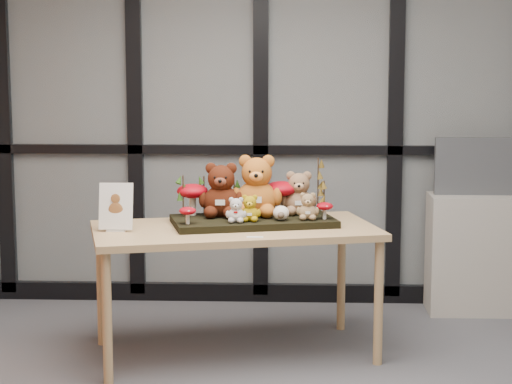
{
  "coord_description": "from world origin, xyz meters",
  "views": [
    {
      "loc": [
        -0.23,
        -3.75,
        1.67
      ],
      "look_at": [
        -0.43,
        1.27,
        0.94
      ],
      "focal_mm": 65.0,
      "sensor_mm": 36.0,
      "label": 1
    }
  ],
  "objects_px": {
    "bear_small_yellow": "(250,207)",
    "mushroom_front_left": "(188,215)",
    "display_table": "(235,239)",
    "mushroom_back_left": "(193,198)",
    "bear_tan_back": "(299,191)",
    "sign_holder": "(116,209)",
    "bear_pooh_yellow": "(257,182)",
    "diorama_tray": "(253,221)",
    "bear_beige_small": "(308,205)",
    "bear_brown_medium": "(221,187)",
    "bear_white_bow": "(236,209)",
    "mushroom_back_right": "(281,196)",
    "cabinet": "(473,254)",
    "monitor": "(476,166)",
    "mushroom_front_right": "(325,210)",
    "plush_cream_hedgehog": "(281,212)"
  },
  "relations": [
    {
      "from": "bear_pooh_yellow",
      "to": "plush_cream_hedgehog",
      "type": "relative_size",
      "value": 4.27
    },
    {
      "from": "sign_holder",
      "to": "cabinet",
      "type": "distance_m",
      "value": 2.45
    },
    {
      "from": "mushroom_front_right",
      "to": "mushroom_back_left",
      "type": "bearing_deg",
      "value": 172.26
    },
    {
      "from": "bear_brown_medium",
      "to": "sign_holder",
      "type": "xyz_separation_m",
      "value": [
        -0.55,
        -0.27,
        -0.09
      ]
    },
    {
      "from": "bear_small_yellow",
      "to": "bear_beige_small",
      "type": "bearing_deg",
      "value": -3.48
    },
    {
      "from": "display_table",
      "to": "mushroom_back_left",
      "type": "xyz_separation_m",
      "value": [
        -0.25,
        0.16,
        0.2
      ]
    },
    {
      "from": "bear_tan_back",
      "to": "mushroom_front_left",
      "type": "xyz_separation_m",
      "value": [
        -0.6,
        -0.35,
        -0.09
      ]
    },
    {
      "from": "diorama_tray",
      "to": "bear_beige_small",
      "type": "height_order",
      "value": "bear_beige_small"
    },
    {
      "from": "diorama_tray",
      "to": "mushroom_back_right",
      "type": "distance_m",
      "value": 0.25
    },
    {
      "from": "bear_white_bow",
      "to": "monitor",
      "type": "height_order",
      "value": "monitor"
    },
    {
      "from": "plush_cream_hedgehog",
      "to": "mushroom_back_left",
      "type": "bearing_deg",
      "value": 149.49
    },
    {
      "from": "mushroom_back_left",
      "to": "bear_white_bow",
      "type": "bearing_deg",
      "value": -39.99
    },
    {
      "from": "bear_pooh_yellow",
      "to": "mushroom_back_left",
      "type": "relative_size",
      "value": 1.93
    },
    {
      "from": "mushroom_front_left",
      "to": "monitor",
      "type": "xyz_separation_m",
      "value": [
        1.76,
        1.09,
        0.14
      ]
    },
    {
      "from": "bear_tan_back",
      "to": "sign_holder",
      "type": "distance_m",
      "value": 1.06
    },
    {
      "from": "mushroom_front_left",
      "to": "monitor",
      "type": "bearing_deg",
      "value": 31.93
    },
    {
      "from": "bear_tan_back",
      "to": "sign_holder",
      "type": "height_order",
      "value": "bear_tan_back"
    },
    {
      "from": "diorama_tray",
      "to": "bear_pooh_yellow",
      "type": "relative_size",
      "value": 2.34
    },
    {
      "from": "mushroom_front_right",
      "to": "sign_holder",
      "type": "height_order",
      "value": "sign_holder"
    },
    {
      "from": "sign_holder",
      "to": "display_table",
      "type": "bearing_deg",
      "value": 13.35
    },
    {
      "from": "bear_pooh_yellow",
      "to": "mushroom_back_right",
      "type": "xyz_separation_m",
      "value": [
        0.14,
        0.06,
        -0.09
      ]
    },
    {
      "from": "cabinet",
      "to": "mushroom_front_right",
      "type": "bearing_deg",
      "value": -138.54
    },
    {
      "from": "bear_beige_small",
      "to": "sign_holder",
      "type": "bearing_deg",
      "value": 175.75
    },
    {
      "from": "cabinet",
      "to": "bear_white_bow",
      "type": "bearing_deg",
      "value": -146.0
    },
    {
      "from": "display_table",
      "to": "bear_tan_back",
      "type": "xyz_separation_m",
      "value": [
        0.36,
        0.22,
        0.24
      ]
    },
    {
      "from": "bear_pooh_yellow",
      "to": "bear_tan_back",
      "type": "xyz_separation_m",
      "value": [
        0.24,
        0.06,
        -0.05
      ]
    },
    {
      "from": "mushroom_back_left",
      "to": "cabinet",
      "type": "xyz_separation_m",
      "value": [
        1.76,
        0.79,
        -0.48
      ]
    },
    {
      "from": "monitor",
      "to": "display_table",
      "type": "bearing_deg",
      "value": -147.3
    },
    {
      "from": "bear_beige_small",
      "to": "mushroom_front_left",
      "type": "xyz_separation_m",
      "value": [
        -0.65,
        -0.17,
        -0.03
      ]
    },
    {
      "from": "bear_tan_back",
      "to": "display_table",
      "type": "bearing_deg",
      "value": -162.37
    },
    {
      "from": "bear_pooh_yellow",
      "to": "mushroom_back_right",
      "type": "height_order",
      "value": "bear_pooh_yellow"
    },
    {
      "from": "sign_holder",
      "to": "cabinet",
      "type": "bearing_deg",
      "value": 27.62
    },
    {
      "from": "bear_pooh_yellow",
      "to": "mushroom_front_right",
      "type": "height_order",
      "value": "bear_pooh_yellow"
    },
    {
      "from": "bear_small_yellow",
      "to": "mushroom_front_left",
      "type": "height_order",
      "value": "bear_small_yellow"
    },
    {
      "from": "bear_white_bow",
      "to": "diorama_tray",
      "type": "bearing_deg",
      "value": 44.73
    },
    {
      "from": "display_table",
      "to": "plush_cream_hedgehog",
      "type": "distance_m",
      "value": 0.3
    },
    {
      "from": "mushroom_back_left",
      "to": "bear_small_yellow",
      "type": "bearing_deg",
      "value": -28.28
    },
    {
      "from": "bear_brown_medium",
      "to": "bear_white_bow",
      "type": "relative_size",
      "value": 2.21
    },
    {
      "from": "bear_small_yellow",
      "to": "mushroom_back_left",
      "type": "xyz_separation_m",
      "value": [
        -0.34,
        0.18,
        0.02
      ]
    },
    {
      "from": "bear_white_bow",
      "to": "plush_cream_hedgehog",
      "type": "relative_size",
      "value": 1.7
    },
    {
      "from": "diorama_tray",
      "to": "monitor",
      "type": "relative_size",
      "value": 1.7
    },
    {
      "from": "bear_tan_back",
      "to": "mushroom_back_right",
      "type": "bearing_deg",
      "value": 162.43
    },
    {
      "from": "mushroom_back_right",
      "to": "cabinet",
      "type": "distance_m",
      "value": 1.52
    },
    {
      "from": "plush_cream_hedgehog",
      "to": "cabinet",
      "type": "xyz_separation_m",
      "value": [
        1.25,
        0.94,
        -0.43
      ]
    },
    {
      "from": "bear_pooh_yellow",
      "to": "cabinet",
      "type": "bearing_deg",
      "value": 15.02
    },
    {
      "from": "bear_brown_medium",
      "to": "bear_white_bow",
      "type": "xyz_separation_m",
      "value": [
        0.1,
        -0.19,
        -0.09
      ]
    },
    {
      "from": "diorama_tray",
      "to": "cabinet",
      "type": "xyz_separation_m",
      "value": [
        1.41,
        0.86,
        -0.36
      ]
    },
    {
      "from": "bear_tan_back",
      "to": "sign_holder",
      "type": "bearing_deg",
      "value": -174.09
    },
    {
      "from": "display_table",
      "to": "mushroom_front_left",
      "type": "xyz_separation_m",
      "value": [
        -0.25,
        -0.13,
        0.16
      ]
    },
    {
      "from": "bear_brown_medium",
      "to": "mushroom_front_left",
      "type": "bearing_deg",
      "value": -136.82
    }
  ]
}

